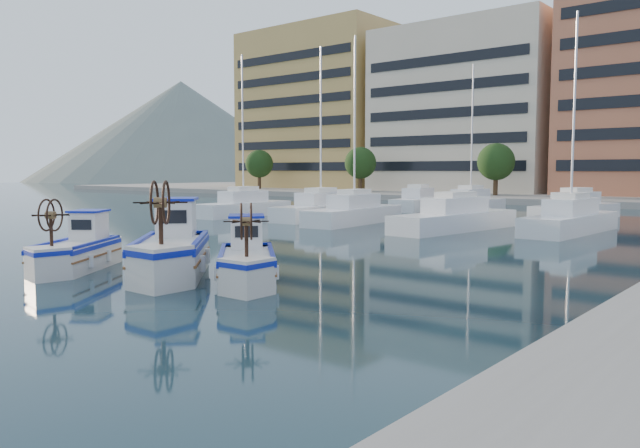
{
  "coord_description": "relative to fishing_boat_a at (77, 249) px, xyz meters",
  "views": [
    {
      "loc": [
        14.31,
        -10.48,
        3.36
      ],
      "look_at": [
        0.73,
        5.94,
        1.5
      ],
      "focal_mm": 35.0,
      "sensor_mm": 36.0,
      "label": 1
    }
  ],
  "objects": [
    {
      "name": "ground",
      "position": [
        5.28,
        -0.36,
        -0.68
      ],
      "size": [
        300.0,
        300.0,
        0.0
      ],
      "primitive_type": "plane",
      "color": "#1A3445",
      "rests_on": "ground"
    },
    {
      "name": "fishing_boat_a",
      "position": [
        0.0,
        0.0,
        0.0
      ],
      "size": [
        3.5,
        4.02,
        2.47
      ],
      "rotation": [
        0.0,
        0.0,
        0.61
      ],
      "color": "silver",
      "rests_on": "ground"
    },
    {
      "name": "fishing_boat_b",
      "position": [
        3.41,
        1.32,
        0.16
      ],
      "size": [
        4.73,
        4.73,
        3.07
      ],
      "rotation": [
        0.0,
        0.0,
        0.79
      ],
      "color": "silver",
      "rests_on": "ground"
    },
    {
      "name": "hill_west",
      "position": [
        -134.72,
        109.64,
        -0.68
      ],
      "size": [
        180.0,
        180.0,
        60.0
      ],
      "primitive_type": "cone",
      "color": "slate",
      "rests_on": "ground"
    },
    {
      "name": "fishing_boat_c",
      "position": [
        6.13,
        1.99,
        0.0
      ],
      "size": [
        3.85,
        3.78,
        2.48
      ],
      "rotation": [
        0.0,
        0.0,
        0.81
      ],
      "color": "silver",
      "rests_on": "ground"
    },
    {
      "name": "yacht_marina",
      "position": [
        2.68,
        27.17,
        -0.15
      ],
      "size": [
        40.91,
        23.47,
        11.5
      ],
      "color": "white",
      "rests_on": "ground"
    }
  ]
}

